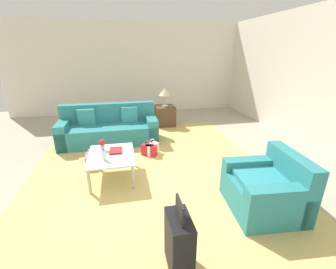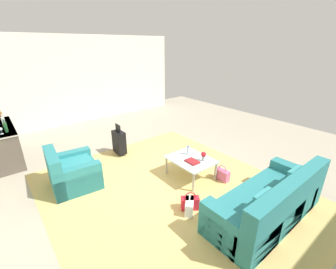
{
  "view_description": "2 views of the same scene",
  "coord_description": "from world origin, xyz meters",
  "px_view_note": "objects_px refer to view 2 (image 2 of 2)",
  "views": [
    {
      "loc": [
        3.24,
        -0.25,
        2.12
      ],
      "look_at": [
        -0.19,
        0.46,
        0.82
      ],
      "focal_mm": 24.0,
      "sensor_mm": 36.0,
      "label": 1
    },
    {
      "loc": [
        -3.46,
        2.61,
        2.76
      ],
      "look_at": [
        -0.23,
        0.01,
        1.09
      ],
      "focal_mm": 24.0,
      "sensor_mm": 36.0,
      "label": 2
    }
  ],
  "objects_px": {
    "bar_console": "(4,143)",
    "handbag_red": "(190,203)",
    "flower_vase": "(204,155)",
    "handbag_white": "(189,206)",
    "armchair": "(71,173)",
    "couch": "(271,205)",
    "wine_glass_leftmost": "(1,130)",
    "wine_bottle_green": "(6,127)",
    "suitcase_black": "(119,142)",
    "water_bottle": "(188,151)",
    "wine_bottle_clear": "(3,121)",
    "wine_bottle_amber": "(1,116)",
    "coffee_table_book": "(192,161)",
    "handbag_pink": "(222,175)",
    "coffee_table": "(191,161)"
  },
  "relations": [
    {
      "from": "bar_console",
      "to": "handbag_red",
      "type": "bearing_deg",
      "value": -151.14
    },
    {
      "from": "flower_vase",
      "to": "handbag_white",
      "type": "xyz_separation_m",
      "value": [
        -0.6,
        0.97,
        -0.44
      ]
    },
    {
      "from": "armchair",
      "to": "flower_vase",
      "type": "bearing_deg",
      "value": -123.36
    },
    {
      "from": "couch",
      "to": "handbag_white",
      "type": "xyz_separation_m",
      "value": [
        0.98,
        0.92,
        -0.18
      ]
    },
    {
      "from": "handbag_white",
      "to": "wine_glass_leftmost",
      "type": "bearing_deg",
      "value": 31.49
    },
    {
      "from": "flower_vase",
      "to": "wine_glass_leftmost",
      "type": "relative_size",
      "value": 1.33
    },
    {
      "from": "wine_bottle_green",
      "to": "suitcase_black",
      "type": "distance_m",
      "value": 2.56
    },
    {
      "from": "armchair",
      "to": "water_bottle",
      "type": "height_order",
      "value": "armchair"
    },
    {
      "from": "wine_bottle_clear",
      "to": "water_bottle",
      "type": "bearing_deg",
      "value": -136.92
    },
    {
      "from": "bar_console",
      "to": "wine_bottle_amber",
      "type": "bearing_deg",
      "value": -12.41
    },
    {
      "from": "coffee_table_book",
      "to": "handbag_pink",
      "type": "relative_size",
      "value": 0.8
    },
    {
      "from": "wine_bottle_clear",
      "to": "suitcase_black",
      "type": "xyz_separation_m",
      "value": [
        -1.5,
        -2.28,
        -0.67
      ]
    },
    {
      "from": "coffee_table",
      "to": "wine_glass_leftmost",
      "type": "height_order",
      "value": "wine_glass_leftmost"
    },
    {
      "from": "wine_bottle_amber",
      "to": "armchair",
      "type": "bearing_deg",
      "value": -163.3
    },
    {
      "from": "armchair",
      "to": "handbag_red",
      "type": "bearing_deg",
      "value": -145.59
    },
    {
      "from": "wine_glass_leftmost",
      "to": "wine_bottle_clear",
      "type": "bearing_deg",
      "value": -9.08
    },
    {
      "from": "coffee_table",
      "to": "wine_bottle_amber",
      "type": "bearing_deg",
      "value": 36.55
    },
    {
      "from": "wine_bottle_clear",
      "to": "wine_bottle_amber",
      "type": "distance_m",
      "value": 0.53
    },
    {
      "from": "flower_vase",
      "to": "handbag_white",
      "type": "relative_size",
      "value": 0.57
    },
    {
      "from": "coffee_table_book",
      "to": "wine_bottle_green",
      "type": "relative_size",
      "value": 0.95
    },
    {
      "from": "wine_bottle_green",
      "to": "wine_bottle_amber",
      "type": "relative_size",
      "value": 1.0
    },
    {
      "from": "armchair",
      "to": "handbag_white",
      "type": "distance_m",
      "value": 2.52
    },
    {
      "from": "water_bottle",
      "to": "wine_glass_leftmost",
      "type": "relative_size",
      "value": 1.32
    },
    {
      "from": "flower_vase",
      "to": "wine_bottle_clear",
      "type": "distance_m",
      "value": 4.88
    },
    {
      "from": "wine_bottle_green",
      "to": "wine_bottle_amber",
      "type": "distance_m",
      "value": 1.07
    },
    {
      "from": "water_bottle",
      "to": "wine_glass_leftmost",
      "type": "distance_m",
      "value": 4.18
    },
    {
      "from": "armchair",
      "to": "wine_bottle_green",
      "type": "relative_size",
      "value": 3.5
    },
    {
      "from": "coffee_table",
      "to": "wine_bottle_green",
      "type": "relative_size",
      "value": 3.22
    },
    {
      "from": "coffee_table",
      "to": "wine_bottle_green",
      "type": "xyz_separation_m",
      "value": [
        2.96,
        2.98,
        0.63
      ]
    },
    {
      "from": "wine_bottle_amber",
      "to": "handbag_red",
      "type": "xyz_separation_m",
      "value": [
        -4.79,
        -2.23,
        -0.89
      ]
    },
    {
      "from": "wine_bottle_clear",
      "to": "suitcase_black",
      "type": "height_order",
      "value": "wine_bottle_clear"
    },
    {
      "from": "water_bottle",
      "to": "couch",
      "type": "bearing_deg",
      "value": 180.0
    },
    {
      "from": "flower_vase",
      "to": "bar_console",
      "type": "bearing_deg",
      "value": 41.14
    },
    {
      "from": "coffee_table",
      "to": "wine_bottle_amber",
      "type": "height_order",
      "value": "wine_bottle_amber"
    },
    {
      "from": "water_bottle",
      "to": "wine_glass_leftmost",
      "type": "bearing_deg",
      "value": 49.97
    },
    {
      "from": "flower_vase",
      "to": "handbag_red",
      "type": "xyz_separation_m",
      "value": [
        -0.54,
        0.9,
        -0.44
      ]
    },
    {
      "from": "armchair",
      "to": "coffee_table",
      "type": "height_order",
      "value": "armchair"
    },
    {
      "from": "suitcase_black",
      "to": "flower_vase",
      "type": "bearing_deg",
      "value": -159.05
    },
    {
      "from": "flower_vase",
      "to": "wine_glass_leftmost",
      "type": "height_order",
      "value": "wine_glass_leftmost"
    },
    {
      "from": "water_bottle",
      "to": "bar_console",
      "type": "distance_m",
      "value": 4.6
    },
    {
      "from": "coffee_table",
      "to": "suitcase_black",
      "type": "xyz_separation_m",
      "value": [
        2.0,
        0.7,
        -0.04
      ]
    },
    {
      "from": "armchair",
      "to": "handbag_white",
      "type": "height_order",
      "value": "armchair"
    },
    {
      "from": "bar_console",
      "to": "couch",
      "type": "bearing_deg",
      "value": -148.87
    },
    {
      "from": "armchair",
      "to": "coffee_table_book",
      "type": "bearing_deg",
      "value": -124.33
    },
    {
      "from": "coffee_table_book",
      "to": "handbag_pink",
      "type": "distance_m",
      "value": 0.74
    },
    {
      "from": "wine_glass_leftmost",
      "to": "suitcase_black",
      "type": "xyz_separation_m",
      "value": [
        -0.87,
        -2.38,
        -0.66
      ]
    },
    {
      "from": "flower_vase",
      "to": "coffee_table_book",
      "type": "bearing_deg",
      "value": 66.5
    },
    {
      "from": "wine_glass_leftmost",
      "to": "wine_bottle_green",
      "type": "relative_size",
      "value": 0.51
    },
    {
      "from": "flower_vase",
      "to": "wine_bottle_clear",
      "type": "bearing_deg",
      "value": 40.13
    },
    {
      "from": "couch",
      "to": "handbag_red",
      "type": "relative_size",
      "value": 6.41
    }
  ]
}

